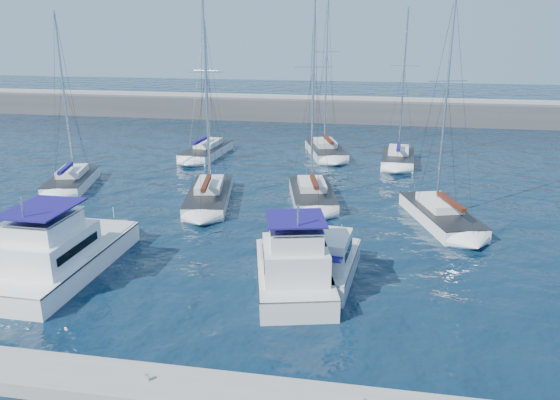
% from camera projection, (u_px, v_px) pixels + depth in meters
% --- Properties ---
extents(ground, '(220.00, 220.00, 0.00)m').
position_uv_depth(ground, '(227.00, 270.00, 30.76)').
color(ground, black).
rests_on(ground, ground).
extents(breakwater, '(160.00, 6.00, 4.45)m').
position_uv_depth(breakwater, '(322.00, 113.00, 79.16)').
color(breakwater, '#424244').
rests_on(breakwater, ground).
extents(dock, '(40.00, 2.20, 0.60)m').
position_uv_depth(dock, '(148.00, 387.00, 20.36)').
color(dock, gray).
rests_on(dock, ground).
extents(dock_cleat_centre, '(0.16, 0.16, 0.25)m').
position_uv_depth(dock_cleat_centre, '(147.00, 378.00, 20.23)').
color(dock_cleat_centre, silver).
rests_on(dock_cleat_centre, dock).
extents(motor_yacht_port_inner, '(4.09, 10.57, 4.69)m').
position_uv_depth(motor_yacht_port_inner, '(60.00, 256.00, 29.81)').
color(motor_yacht_port_inner, white).
rests_on(motor_yacht_port_inner, ground).
extents(motor_yacht_stbd_inner, '(5.47, 8.34, 4.69)m').
position_uv_depth(motor_yacht_stbd_inner, '(294.00, 270.00, 28.12)').
color(motor_yacht_stbd_inner, silver).
rests_on(motor_yacht_stbd_inner, ground).
extents(motor_yacht_stbd_outer, '(2.98, 6.50, 3.20)m').
position_uv_depth(motor_yacht_stbd_outer, '(330.00, 264.00, 29.25)').
color(motor_yacht_stbd_outer, silver).
rests_on(motor_yacht_stbd_outer, ground).
extents(sailboat_mid_a, '(4.83, 7.96, 14.64)m').
position_uv_depth(sailboat_mid_a, '(72.00, 181.00, 46.49)').
color(sailboat_mid_a, white).
rests_on(sailboat_mid_a, ground).
extents(sailboat_mid_b, '(4.73, 9.55, 15.83)m').
position_uv_depth(sailboat_mid_b, '(209.00, 195.00, 42.52)').
color(sailboat_mid_b, silver).
rests_on(sailboat_mid_b, ground).
extents(sailboat_mid_d, '(4.81, 8.32, 16.42)m').
position_uv_depth(sailboat_mid_d, '(312.00, 194.00, 42.73)').
color(sailboat_mid_d, silver).
rests_on(sailboat_mid_d, ground).
extents(sailboat_mid_e, '(5.52, 9.15, 15.48)m').
position_uv_depth(sailboat_mid_e, '(440.00, 215.00, 38.19)').
color(sailboat_mid_e, white).
rests_on(sailboat_mid_e, ground).
extents(sailboat_back_a, '(3.64, 8.69, 13.96)m').
position_uv_depth(sailboat_back_a, '(207.00, 151.00, 57.53)').
color(sailboat_back_a, white).
rests_on(sailboat_back_a, ground).
extents(sailboat_back_b, '(5.39, 8.76, 17.04)m').
position_uv_depth(sailboat_back_b, '(326.00, 150.00, 57.77)').
color(sailboat_back_b, silver).
rests_on(sailboat_back_b, ground).
extents(sailboat_back_c, '(3.45, 7.54, 15.18)m').
position_uv_depth(sailboat_back_c, '(398.00, 158.00, 54.40)').
color(sailboat_back_c, white).
rests_on(sailboat_back_c, ground).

